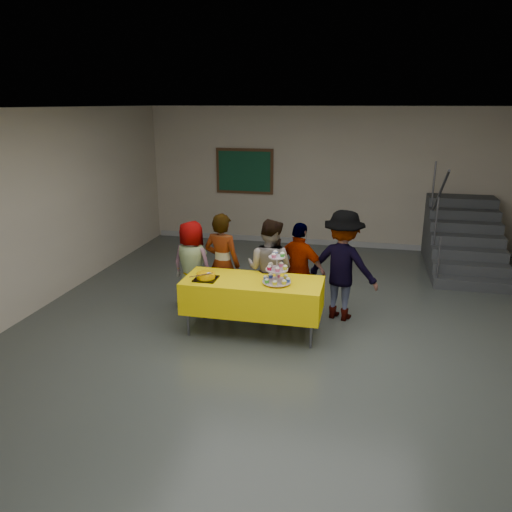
{
  "coord_description": "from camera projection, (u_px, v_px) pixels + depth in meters",
  "views": [
    {
      "loc": [
        0.85,
        -5.88,
        3.06
      ],
      "look_at": [
        -0.59,
        0.48,
        1.05
      ],
      "focal_mm": 35.0,
      "sensor_mm": 36.0,
      "label": 1
    }
  ],
  "objects": [
    {
      "name": "schoolchild_d",
      "position": [
        299.0,
        271.0,
        7.28
      ],
      "size": [
        0.91,
        0.62,
        1.43
      ],
      "primitive_type": "imported",
      "rotation": [
        0.0,
        0.0,
        2.78
      ],
      "color": "slate",
      "rests_on": "ground"
    },
    {
      "name": "cupcake_stand",
      "position": [
        277.0,
        272.0,
        6.54
      ],
      "size": [
        0.38,
        0.38,
        0.44
      ],
      "color": "silver",
      "rests_on": "bake_table"
    },
    {
      "name": "room_shell",
      "position": [
        296.0,
        184.0,
        5.95
      ],
      "size": [
        10.0,
        10.04,
        3.02
      ],
      "color": "#4C514C",
      "rests_on": "ground"
    },
    {
      "name": "noticeboard",
      "position": [
        245.0,
        171.0,
        11.11
      ],
      "size": [
        1.3,
        0.05,
        1.0
      ],
      "color": "#472B16",
      "rests_on": "ground"
    },
    {
      "name": "bear_cake",
      "position": [
        206.0,
        275.0,
        6.74
      ],
      "size": [
        0.32,
        0.36,
        0.12
      ],
      "color": "black",
      "rests_on": "bake_table"
    },
    {
      "name": "schoolchild_a",
      "position": [
        192.0,
        265.0,
        7.6
      ],
      "size": [
        0.75,
        0.58,
        1.38
      ],
      "primitive_type": "imported",
      "rotation": [
        0.0,
        0.0,
        2.92
      ],
      "color": "slate",
      "rests_on": "ground"
    },
    {
      "name": "schoolchild_c",
      "position": [
        270.0,
        270.0,
        7.21
      ],
      "size": [
        0.85,
        0.74,
        1.5
      ],
      "primitive_type": "imported",
      "rotation": [
        0.0,
        0.0,
        2.87
      ],
      "color": "slate",
      "rests_on": "ground"
    },
    {
      "name": "staircase",
      "position": [
        462.0,
        241.0,
        9.7
      ],
      "size": [
        1.3,
        2.4,
        2.04
      ],
      "color": "#424447",
      "rests_on": "ground"
    },
    {
      "name": "bake_table",
      "position": [
        253.0,
        295.0,
        6.79
      ],
      "size": [
        1.88,
        0.78,
        0.77
      ],
      "color": "#595960",
      "rests_on": "ground"
    },
    {
      "name": "schoolchild_b",
      "position": [
        222.0,
        264.0,
        7.37
      ],
      "size": [
        0.62,
        0.47,
        1.55
      ],
      "primitive_type": "imported",
      "rotation": [
        0.0,
        0.0,
        2.95
      ],
      "color": "slate",
      "rests_on": "ground"
    },
    {
      "name": "schoolchild_e",
      "position": [
        343.0,
        265.0,
        7.2
      ],
      "size": [
        1.18,
        0.88,
        1.62
      ],
      "primitive_type": "imported",
      "rotation": [
        0.0,
        0.0,
        2.84
      ],
      "color": "slate",
      "rests_on": "ground"
    }
  ]
}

